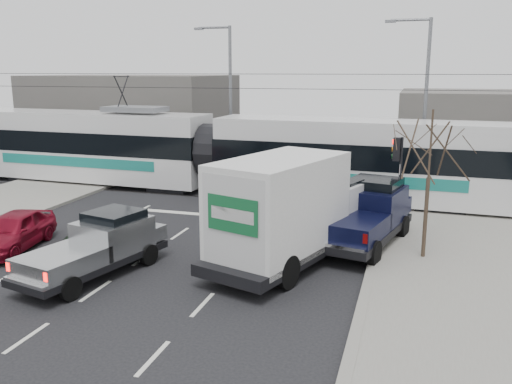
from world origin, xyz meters
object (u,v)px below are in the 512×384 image
(street_lamp_far, at_px, (228,91))
(silver_pickup, at_px, (100,245))
(traffic_signal, at_px, (398,162))
(navy_pickup, at_px, (368,214))
(tram, at_px, (212,152))
(street_lamp_near, at_px, (422,95))
(bare_tree, at_px, (430,151))
(green_car, at_px, (103,231))
(box_truck, at_px, (290,211))
(red_car, at_px, (13,231))

(street_lamp_far, height_order, silver_pickup, street_lamp_far)
(traffic_signal, bearing_deg, navy_pickup, -107.82)
(tram, bearing_deg, traffic_signal, -20.36)
(street_lamp_near, height_order, street_lamp_far, same)
(bare_tree, xyz_separation_m, silver_pickup, (-9.94, -4.14, -2.85))
(bare_tree, xyz_separation_m, traffic_signal, (-1.13, 4.00, -1.05))
(navy_pickup, bearing_deg, green_car, -148.33)
(street_lamp_far, distance_m, box_truck, 17.07)
(silver_pickup, height_order, green_car, silver_pickup)
(traffic_signal, distance_m, box_truck, 6.44)
(green_car, bearing_deg, tram, 67.68)
(bare_tree, xyz_separation_m, tram, (-10.76, 8.06, -1.65))
(box_truck, bearing_deg, street_lamp_near, 91.05)
(box_truck, height_order, green_car, box_truck)
(traffic_signal, bearing_deg, street_lamp_near, 83.59)
(green_car, bearing_deg, box_truck, -16.60)
(bare_tree, height_order, box_truck, bare_tree)
(street_lamp_near, xyz_separation_m, navy_pickup, (-1.73, -10.26, -3.94))
(bare_tree, distance_m, box_truck, 5.01)
(street_lamp_near, distance_m, silver_pickup, 18.84)
(silver_pickup, xyz_separation_m, navy_pickup, (7.92, 5.38, 0.23))
(bare_tree, bearing_deg, silver_pickup, -157.40)
(traffic_signal, relative_size, box_truck, 0.46)
(bare_tree, xyz_separation_m, street_lamp_near, (-0.29, 11.50, 1.32))
(bare_tree, bearing_deg, navy_pickup, 148.42)
(street_lamp_far, bearing_deg, traffic_signal, -41.72)
(street_lamp_near, bearing_deg, box_truck, -107.36)
(bare_tree, height_order, silver_pickup, bare_tree)
(bare_tree, distance_m, silver_pickup, 11.14)
(bare_tree, height_order, traffic_signal, bare_tree)
(tram, bearing_deg, red_car, -105.30)
(traffic_signal, xyz_separation_m, green_car, (-10.17, -5.82, -2.12))
(bare_tree, xyz_separation_m, navy_pickup, (-2.02, 1.24, -2.62))
(bare_tree, height_order, tram, tram)
(red_car, bearing_deg, traffic_signal, 17.58)
(traffic_signal, xyz_separation_m, navy_pickup, (-0.89, -2.76, -1.56))
(silver_pickup, bearing_deg, green_car, 134.03)
(traffic_signal, relative_size, navy_pickup, 0.60)
(bare_tree, bearing_deg, red_car, -168.35)
(street_lamp_far, bearing_deg, red_car, -98.68)
(street_lamp_near, distance_m, box_truck, 14.02)
(tram, height_order, box_truck, tram)
(traffic_signal, xyz_separation_m, silver_pickup, (-8.81, -8.13, -1.79))
(traffic_signal, height_order, navy_pickup, traffic_signal)
(box_truck, bearing_deg, street_lamp_far, 134.77)
(tram, xyz_separation_m, box_truck, (6.41, -9.57, -0.33))
(silver_pickup, height_order, box_truck, box_truck)
(bare_tree, relative_size, traffic_signal, 1.39)
(traffic_signal, bearing_deg, bare_tree, -74.24)
(tram, xyz_separation_m, green_car, (-0.54, -9.88, -1.52))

